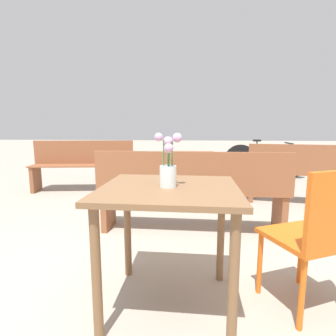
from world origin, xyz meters
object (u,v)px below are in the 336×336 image
(bicycle, at_px, (265,161))
(bench_far, at_px, (311,172))
(flower_vase, at_px, (168,168))
(bench_middle, at_px, (83,163))
(table_back, at_px, (192,161))
(cafe_chair, at_px, (317,232))
(table_front, at_px, (169,208))
(bench_near, at_px, (191,188))

(bicycle, bearing_deg, bench_far, -88.80)
(flower_vase, height_order, bench_middle, flower_vase)
(table_back, bearing_deg, flower_vase, -94.13)
(cafe_chair, distance_m, bicycle, 4.31)
(flower_vase, distance_m, cafe_chair, 0.91)
(table_front, xyz_separation_m, flower_vase, (-0.01, -0.01, 0.24))
(table_front, distance_m, cafe_chair, 0.84)
(table_front, relative_size, bicycle, 0.46)
(bench_far, bearing_deg, bench_near, -145.68)
(bench_middle, height_order, bench_far, same)
(bench_middle, bearing_deg, bench_near, -43.84)
(cafe_chair, xyz_separation_m, bicycle, (0.91, 4.21, -0.12))
(cafe_chair, height_order, bench_near, cafe_chair)
(cafe_chair, bearing_deg, table_front, -179.90)
(cafe_chair, xyz_separation_m, bench_middle, (-2.52, 2.85, -0.03))
(bench_near, bearing_deg, bench_far, 34.32)
(cafe_chair, bearing_deg, bench_middle, 131.51)
(flower_vase, bearing_deg, bicycle, 67.54)
(cafe_chair, distance_m, bench_near, 1.29)
(table_front, height_order, bench_middle, bench_middle)
(cafe_chair, xyz_separation_m, bench_far, (0.95, 2.21, -0.03))
(table_front, height_order, flower_vase, flower_vase)
(flower_vase, bearing_deg, bench_middle, 120.49)
(table_front, distance_m, bicycle, 4.57)
(bench_middle, height_order, table_back, bench_middle)
(bench_middle, xyz_separation_m, bench_far, (3.47, -0.64, -0.00))
(table_back, bearing_deg, table_front, -94.00)
(bench_near, relative_size, bench_far, 1.12)
(bicycle, bearing_deg, bench_middle, -158.27)
(cafe_chair, relative_size, bench_middle, 0.50)
(bench_far, xyz_separation_m, table_back, (-1.62, 0.13, 0.12))
(table_front, distance_m, bench_near, 1.11)
(bench_near, distance_m, bench_far, 1.99)
(cafe_chair, height_order, table_back, cafe_chair)
(bench_middle, bearing_deg, table_back, -15.28)
(bench_far, bearing_deg, flower_vase, -128.84)
(flower_vase, relative_size, bench_middle, 0.18)
(table_front, xyz_separation_m, cafe_chair, (0.83, 0.00, -0.12))
(table_front, bearing_deg, bicycle, 67.58)
(flower_vase, relative_size, bench_near, 0.16)
(cafe_chair, bearing_deg, table_back, 105.96)
(bench_near, relative_size, bench_middle, 1.11)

